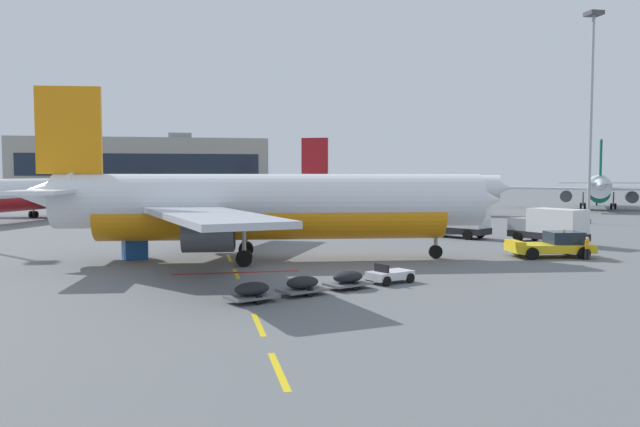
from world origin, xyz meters
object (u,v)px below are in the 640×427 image
Objects in this scene: airliner_mid_left at (42,193)px; ground_crew_worker at (587,247)px; airliner_foreground at (265,206)px; uld_cargo_container at (135,248)px; airliner_far_center at (397,189)px; ground_power_truck at (456,221)px; pushback_tug at (553,245)px; catering_truck at (410,215)px; apron_light_mast_far at (592,93)px; fuel_service_truck at (550,225)px; baggage_train at (326,282)px; airliner_far_right at (598,188)px.

ground_crew_worker is (48.05, -51.92, -2.58)m from airliner_mid_left.
uld_cargo_container is (-9.22, 2.74, -3.15)m from airliner_foreground.
ground_power_truck is (-5.54, -34.77, -2.17)m from airliner_far_center.
pushback_tug is 23.76m from catering_truck.
airliner_far_center reaches higher than uld_cargo_container.
airliner_foreground is 51.65m from apron_light_mast_far.
fuel_service_truck is 10.61m from ground_crew_worker.
airliner_far_center reaches higher than fuel_service_truck.
airliner_mid_left is 73.07m from apron_light_mast_far.
catering_truck is at bearing -31.09° from airliner_mid_left.
apron_light_mast_far reaches higher than baggage_train.
airliner_foreground is 1.08× the size of airliner_far_center.
apron_light_mast_far is (-22.07, -29.57, 12.34)m from airliner_far_right.
airliner_far_center is 56.74m from uld_cargo_container.
airliner_far_right is 63.13m from fuel_service_truck.
ground_crew_worker is at bearing -124.46° from apron_light_mast_far.
apron_light_mast_far is at bearing -51.16° from airliner_far_center.
airliner_mid_left is 4.08× the size of fuel_service_truck.
fuel_service_truck is at bearing 37.29° from baggage_train.
ground_crew_worker is (-2.81, -51.77, -2.86)m from airliner_far_center.
airliner_far_center is at bearing 86.90° from ground_crew_worker.
catering_truck is at bearing -105.39° from airliner_far_center.
airliner_far_center is 4.37× the size of catering_truck.
pushback_tug is at bearing -82.95° from catering_truck.
baggage_train is (27.08, -60.19, -3.00)m from airliner_mid_left.
baggage_train is (-63.50, -67.67, -3.18)m from airliner_far_right.
airliner_mid_left is at bearing 133.02° from pushback_tug.
pushback_tug is 0.21× the size of airliner_far_right.
airliner_mid_left is at bearing 162.12° from apron_light_mast_far.
airliner_mid_left is (-25.27, 47.61, -0.41)m from airliner_foreground.
baggage_train is at bearing -54.24° from uld_cargo_container.
catering_truck is (-2.91, 23.57, 0.74)m from pushback_tug.
airliner_foreground is 4.92× the size of ground_power_truck.
airliner_foreground reaches higher than baggage_train.
airliner_mid_left reaches higher than catering_truck.
airliner_mid_left is 47.73m from uld_cargo_container.
airliner_mid_left is 50.85m from airliner_far_center.
airliner_mid_left is 66.08m from baggage_train.
apron_light_mast_far reaches higher than airliner_far_right.
uld_cargo_container is 0.08× the size of apron_light_mast_far.
airliner_foreground is at bearing -149.47° from apron_light_mast_far.
catering_truck is at bearing 100.92° from ground_power_truck.
pushback_tug is (21.30, -2.29, -3.05)m from airliner_foreground.
uld_cargo_container is at bearing 167.56° from ground_crew_worker.
airliner_foreground is 13.17m from baggage_train.
pushback_tug is at bearing -46.98° from airliner_mid_left.
airliner_far_right is 15.26× the size of uld_cargo_container.
ground_power_truck is at bearing -136.88° from airliner_far_right.
airliner_far_center is 16.36× the size of uld_cargo_container.
airliner_foreground is 1.15× the size of airliner_mid_left.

